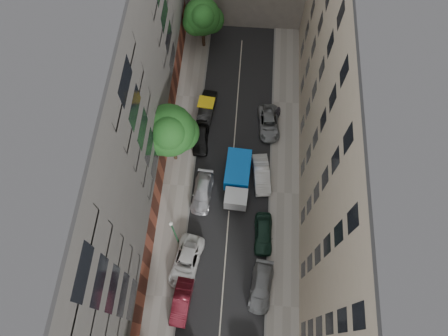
# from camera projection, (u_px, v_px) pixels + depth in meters

# --- Properties ---
(ground) EXTENTS (120.00, 120.00, 0.00)m
(ground) POSITION_uv_depth(u_px,v_px,m) (231.00, 189.00, 40.92)
(ground) COLOR #4C4C49
(ground) RESTS_ON ground
(road_surface) EXTENTS (8.00, 44.00, 0.02)m
(road_surface) POSITION_uv_depth(u_px,v_px,m) (231.00, 189.00, 40.91)
(road_surface) COLOR black
(road_surface) RESTS_ON ground
(sidewalk_left) EXTENTS (3.00, 44.00, 0.15)m
(sidewalk_left) POSITION_uv_depth(u_px,v_px,m) (177.00, 185.00, 41.03)
(sidewalk_left) COLOR gray
(sidewalk_left) RESTS_ON ground
(sidewalk_right) EXTENTS (3.00, 44.00, 0.15)m
(sidewalk_right) POSITION_uv_depth(u_px,v_px,m) (284.00, 193.00, 40.68)
(sidewalk_right) COLOR gray
(sidewalk_right) RESTS_ON ground
(building_left) EXTENTS (8.00, 44.00, 20.00)m
(building_left) POSITION_uv_depth(u_px,v_px,m) (97.00, 134.00, 32.19)
(building_left) COLOR #514E4B
(building_left) RESTS_ON ground
(building_right) EXTENTS (8.00, 44.00, 20.00)m
(building_right) POSITION_uv_depth(u_px,v_px,m) (371.00, 153.00, 31.48)
(building_right) COLOR tan
(building_right) RESTS_ON ground
(tarp_truck) EXTENTS (2.59, 5.99, 2.72)m
(tarp_truck) POSITION_uv_depth(u_px,v_px,m) (237.00, 179.00, 39.79)
(tarp_truck) COLOR black
(tarp_truck) RESTS_ON ground
(car_left_1) EXTENTS (1.86, 4.38, 1.41)m
(car_left_1) POSITION_uv_depth(u_px,v_px,m) (182.00, 302.00, 35.66)
(car_left_1) COLOR #4F0F18
(car_left_1) RESTS_ON ground
(car_left_2) EXTENTS (3.24, 5.51, 1.44)m
(car_left_2) POSITION_uv_depth(u_px,v_px,m) (186.00, 261.00, 37.14)
(car_left_2) COLOR silver
(car_left_2) RESTS_ON ground
(car_left_3) EXTENTS (2.22, 4.77, 1.35)m
(car_left_3) POSITION_uv_depth(u_px,v_px,m) (202.00, 192.00, 40.07)
(car_left_3) COLOR silver
(car_left_3) RESTS_ON ground
(car_left_4) EXTENTS (1.84, 4.20, 1.41)m
(car_left_4) POSITION_uv_depth(u_px,v_px,m) (201.00, 138.00, 42.65)
(car_left_4) COLOR black
(car_left_4) RESTS_ON ground
(car_left_5) EXTENTS (2.03, 4.64, 1.48)m
(car_left_5) POSITION_uv_depth(u_px,v_px,m) (207.00, 108.00, 44.16)
(car_left_5) COLOR black
(car_left_5) RESTS_ON ground
(car_right_1) EXTENTS (2.42, 4.93, 1.38)m
(car_right_1) POSITION_uv_depth(u_px,v_px,m) (261.00, 287.00, 36.21)
(car_right_1) COLOR gray
(car_right_1) RESTS_ON ground
(car_right_2) EXTENTS (1.83, 4.31, 1.45)m
(car_right_2) POSITION_uv_depth(u_px,v_px,m) (263.00, 234.00, 38.24)
(car_right_2) COLOR #152F23
(car_right_2) RESTS_ON ground
(car_right_3) EXTENTS (2.21, 4.68, 1.48)m
(car_right_3) POSITION_uv_depth(u_px,v_px,m) (261.00, 174.00, 40.82)
(car_right_3) COLOR silver
(car_right_3) RESTS_ON ground
(car_right_4) EXTENTS (2.61, 4.89, 1.31)m
(car_right_4) POSITION_uv_depth(u_px,v_px,m) (269.00, 123.00, 43.46)
(car_right_4) COLOR gray
(car_right_4) RESTS_ON ground
(tree_mid) EXTENTS (5.24, 4.96, 8.49)m
(tree_mid) POSITION_uv_depth(u_px,v_px,m) (170.00, 132.00, 37.06)
(tree_mid) COLOR #382619
(tree_mid) RESTS_ON sidewalk_left
(tree_far) EXTENTS (4.62, 4.24, 6.75)m
(tree_far) POSITION_uv_depth(u_px,v_px,m) (203.00, 18.00, 44.57)
(tree_far) COLOR #382619
(tree_far) RESTS_ON sidewalk_left
(lamp_post) EXTENTS (0.36, 0.36, 6.35)m
(lamp_post) POSITION_uv_depth(u_px,v_px,m) (174.00, 231.00, 34.93)
(lamp_post) COLOR #1C6334
(lamp_post) RESTS_ON sidewalk_left
(pedestrian) EXTENTS (0.76, 0.55, 1.92)m
(pedestrian) POSITION_uv_depth(u_px,v_px,m) (278.00, 112.00, 43.51)
(pedestrian) COLOR black
(pedestrian) RESTS_ON sidewalk_right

